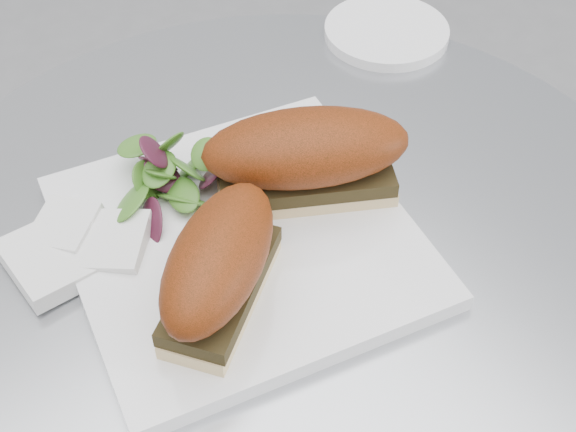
% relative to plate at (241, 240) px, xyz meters
% --- Properties ---
extents(table, '(0.70, 0.70, 0.73)m').
position_rel_plate_xyz_m(table, '(0.04, -0.02, -0.25)').
color(table, '#A8A9AF').
rests_on(table, ground).
extents(plate, '(0.34, 0.34, 0.02)m').
position_rel_plate_xyz_m(plate, '(0.00, 0.00, 0.00)').
color(plate, white).
rests_on(plate, table).
extents(sandwich_left, '(0.16, 0.14, 0.08)m').
position_rel_plate_xyz_m(sandwich_left, '(-0.05, -0.05, 0.05)').
color(sandwich_left, beige).
rests_on(sandwich_left, plate).
extents(sandwich_right, '(0.19, 0.16, 0.08)m').
position_rel_plate_xyz_m(sandwich_right, '(0.07, 0.00, 0.05)').
color(sandwich_right, beige).
rests_on(sandwich_right, plate).
extents(salad, '(0.10, 0.10, 0.05)m').
position_rel_plate_xyz_m(salad, '(-0.02, 0.08, 0.03)').
color(salad, '#4A7C28').
rests_on(salad, plate).
extents(napkin, '(0.13, 0.13, 0.02)m').
position_rel_plate_xyz_m(napkin, '(-0.11, 0.07, 0.00)').
color(napkin, white).
rests_on(napkin, table).
extents(saucer, '(0.14, 0.14, 0.01)m').
position_rel_plate_xyz_m(saucer, '(0.32, 0.15, -0.00)').
color(saucer, white).
rests_on(saucer, table).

